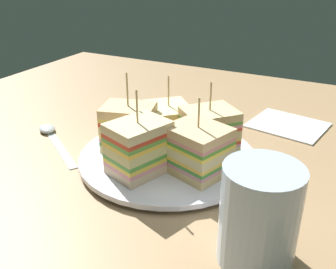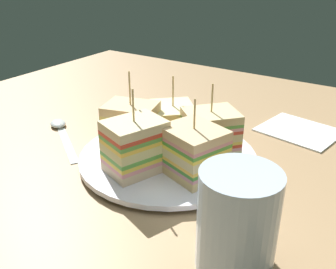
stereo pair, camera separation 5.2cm
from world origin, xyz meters
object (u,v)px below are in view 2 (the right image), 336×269
object	(u,v)px
chip_pile	(178,145)
drinking_glass	(237,228)
plate	(168,157)
sandwich_wedge_1	(132,125)
sandwich_wedge_4	(210,132)
spoon	(62,129)
sandwich_wedge_3	(193,151)
sandwich_wedge_0	(173,121)
napkin	(299,130)
sandwich_wedge_2	(135,146)

from	to	relation	value
chip_pile	drinking_glass	bearing A→B (deg)	-43.39
plate	chip_pile	distance (cm)	2.18
sandwich_wedge_1	drinking_glass	distance (cm)	24.89
sandwich_wedge_4	spoon	xyz separation A→B (cm)	(-24.60, -4.95, -3.84)
plate	sandwich_wedge_3	bearing A→B (deg)	-24.43
drinking_glass	sandwich_wedge_0	bearing A→B (deg)	135.53
plate	spoon	world-z (taller)	plate
sandwich_wedge_3	chip_pile	distance (cm)	6.20
sandwich_wedge_4	sandwich_wedge_1	bearing A→B (deg)	-24.79
sandwich_wedge_3	sandwich_wedge_1	bearing A→B (deg)	9.74
spoon	sandwich_wedge_3	bearing A→B (deg)	-149.34
plate	sandwich_wedge_4	xyz separation A→B (cm)	(4.35, 3.90, 3.47)
sandwich_wedge_3	spoon	xyz separation A→B (cm)	(-25.57, 1.37, -3.92)
plate	napkin	xyz separation A→B (cm)	(12.40, 20.33, -0.50)
sandwich_wedge_0	spoon	bearing A→B (deg)	-113.70
sandwich_wedge_3	spoon	distance (cm)	25.90
drinking_glass	sandwich_wedge_3	bearing A→B (deg)	135.26
plate	sandwich_wedge_1	size ratio (longest dim) A/B	2.22
sandwich_wedge_1	napkin	xyz separation A→B (cm)	(18.22, 20.87, -4.13)
napkin	sandwich_wedge_0	bearing A→B (deg)	-134.79
sandwich_wedge_4	spoon	world-z (taller)	sandwich_wedge_4
sandwich_wedge_0	napkin	xyz separation A→B (cm)	(14.98, 15.09, -3.44)
sandwich_wedge_0	chip_pile	world-z (taller)	sandwich_wedge_0
plate	drinking_glass	distance (cm)	20.66
sandwich_wedge_0	drinking_glass	world-z (taller)	sandwich_wedge_0
sandwich_wedge_4	napkin	xyz separation A→B (cm)	(8.05, 16.43, -3.97)
sandwich_wedge_1	chip_pile	distance (cm)	7.24
sandwich_wedge_1	sandwich_wedge_3	distance (cm)	11.30
drinking_glass	sandwich_wedge_2	bearing A→B (deg)	157.32
spoon	plate	bearing A→B (deg)	-143.31
sandwich_wedge_1	sandwich_wedge_4	distance (cm)	11.10
sandwich_wedge_1	sandwich_wedge_4	world-z (taller)	sandwich_wedge_1
sandwich_wedge_0	drinking_glass	size ratio (longest dim) A/B	0.96
sandwich_wedge_3	sandwich_wedge_2	bearing A→B (deg)	46.50
napkin	drinking_glass	size ratio (longest dim) A/B	1.19
sandwich_wedge_4	sandwich_wedge_3	bearing A→B (deg)	50.37
sandwich_wedge_2	napkin	distance (cm)	29.69
plate	chip_pile	size ratio (longest dim) A/B	3.14
sandwich_wedge_4	napkin	world-z (taller)	sandwich_wedge_4
sandwich_wedge_0	sandwich_wedge_3	distance (cm)	11.02
sandwich_wedge_2	drinking_glass	size ratio (longest dim) A/B	1.11
napkin	drinking_glass	world-z (taller)	drinking_glass
napkin	drinking_glass	xyz separation A→B (cm)	(3.42, -33.15, 3.96)
plate	spoon	bearing A→B (deg)	-177.03
plate	spoon	distance (cm)	20.28
sandwich_wedge_3	sandwich_wedge_4	xyz separation A→B (cm)	(-0.97, 6.32, -0.08)
sandwich_wedge_1	napkin	bearing A→B (deg)	33.17
sandwich_wedge_4	drinking_glass	world-z (taller)	sandwich_wedge_4
sandwich_wedge_1	sandwich_wedge_2	size ratio (longest dim) A/B	1.01
drinking_glass	napkin	bearing A→B (deg)	95.89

